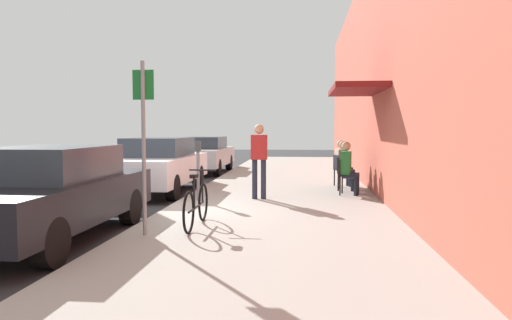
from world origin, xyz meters
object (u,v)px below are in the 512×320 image
at_px(seated_patron_1, 345,164).
at_px(cafe_chair_2, 340,168).
at_px(parked_car_1, 158,165).
at_px(seated_patron_2, 343,161).
at_px(pedestrian_standing, 259,155).
at_px(street_sign, 144,134).
at_px(parking_meter, 198,166).
at_px(bicycle_0, 196,205).
at_px(parked_car_2, 204,154).
at_px(parked_car_0, 48,193).
at_px(cafe_chair_1, 343,171).
at_px(cafe_chair_0, 346,174).
at_px(seated_patron_0, 348,166).

bearing_deg(seated_patron_1, cafe_chair_2, 93.88).
bearing_deg(parked_car_1, seated_patron_2, 10.79).
bearing_deg(cafe_chair_2, seated_patron_1, -86.12).
relative_size(parked_car_1, cafe_chair_2, 5.06).
relative_size(seated_patron_1, pedestrian_standing, 0.76).
bearing_deg(street_sign, seated_patron_2, 61.71).
distance_m(parking_meter, bicycle_0, 2.93).
height_order(parked_car_2, parking_meter, parking_meter).
bearing_deg(cafe_chair_2, bicycle_0, -115.42).
distance_m(parked_car_0, seated_patron_1, 7.49).
height_order(street_sign, cafe_chair_2, street_sign).
bearing_deg(bicycle_0, parking_meter, 101.99).
bearing_deg(cafe_chair_1, parked_car_1, -178.94).
xyz_separation_m(parked_car_1, parking_meter, (1.55, -2.03, 0.13)).
bearing_deg(pedestrian_standing, parked_car_2, 110.89).
bearing_deg(cafe_chair_1, cafe_chair_2, 89.84).
distance_m(parked_car_0, pedestrian_standing, 4.84).
bearing_deg(cafe_chair_0, seated_patron_0, -12.32).
bearing_deg(seated_patron_1, cafe_chair_1, 173.54).
relative_size(seated_patron_1, seated_patron_2, 1.00).
relative_size(street_sign, pedestrian_standing, 1.53).
height_order(cafe_chair_0, seated_patron_0, seated_patron_0).
relative_size(parking_meter, seated_patron_2, 1.02).
xyz_separation_m(cafe_chair_0, cafe_chair_1, (-0.00, 0.84, 0.00)).
bearing_deg(cafe_chair_1, parking_meter, -147.70).
relative_size(cafe_chair_0, pedestrian_standing, 0.51).
bearing_deg(cafe_chair_0, parked_car_0, -135.75).
height_order(street_sign, seated_patron_1, street_sign).
bearing_deg(parked_car_2, parking_meter, -78.92).
bearing_deg(cafe_chair_1, parked_car_0, -131.13).
distance_m(parked_car_2, cafe_chair_2, 6.97).
distance_m(parked_car_1, cafe_chair_2, 4.99).
bearing_deg(parked_car_2, seated_patron_0, -53.25).
bearing_deg(street_sign, parked_car_2, 97.51).
relative_size(parked_car_0, cafe_chair_0, 5.06).
relative_size(parking_meter, cafe_chair_2, 1.52).
relative_size(parked_car_2, seated_patron_2, 3.41).
bearing_deg(seated_patron_1, parked_car_2, 130.54).
bearing_deg(parked_car_1, parking_meter, -52.62).
relative_size(parked_car_2, seated_patron_0, 3.41).
bearing_deg(seated_patron_2, seated_patron_1, -90.04).
bearing_deg(cafe_chair_1, seated_patron_2, 85.96).
height_order(seated_patron_0, cafe_chair_1, seated_patron_0).
relative_size(parked_car_0, cafe_chair_1, 5.06).
bearing_deg(parked_car_1, cafe_chair_2, 10.74).
xyz_separation_m(parked_car_0, cafe_chair_1, (4.90, 5.61, -0.12)).
height_order(bicycle_0, cafe_chair_1, bicycle_0).
xyz_separation_m(parked_car_2, cafe_chair_2, (4.90, -4.96, -0.11)).
distance_m(parked_car_2, bicycle_0, 10.97).
bearing_deg(pedestrian_standing, seated_patron_2, 51.25).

